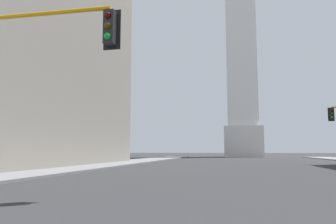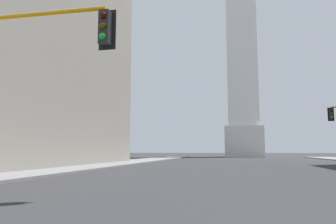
% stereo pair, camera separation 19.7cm
% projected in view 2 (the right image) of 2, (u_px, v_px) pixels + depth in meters
% --- Properties ---
extents(sidewalk_left, '(5.00, 89.74, 0.15)m').
position_uv_depth(sidewalk_left, '(96.00, 166.00, 29.34)').
color(sidewalk_left, slate).
rests_on(sidewalk_left, ground_plane).
extents(obelisk, '(8.30, 8.30, 67.88)m').
position_uv_depth(obelisk, '(241.00, 18.00, 76.87)').
color(obelisk, silver).
rests_on(obelisk, ground_plane).
extents(traffic_light_near_left, '(5.98, 0.50, 6.06)m').
position_uv_depth(traffic_light_near_left, '(6.00, 54.00, 11.03)').
color(traffic_light_near_left, orange).
rests_on(traffic_light_near_left, ground_plane).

